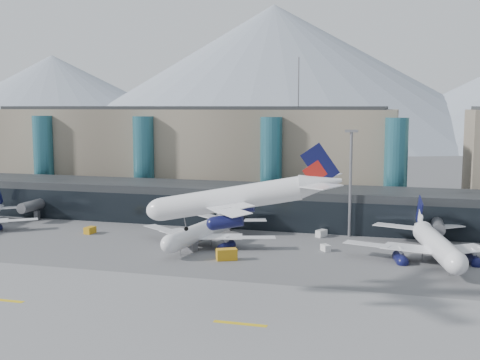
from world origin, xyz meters
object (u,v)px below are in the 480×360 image
(hero_jet, at_px, (249,191))
(veh_b, at_px, (90,230))
(jet_parked_right, at_px, (433,235))
(veh_c, at_px, (189,246))
(lightmast_mid, at_px, (351,177))
(jet_parked_mid, at_px, (207,224))
(veh_g, at_px, (326,248))
(veh_h, at_px, (227,254))
(veh_d, at_px, (321,233))

(hero_jet, height_order, veh_b, hero_jet)
(jet_parked_right, height_order, veh_c, jet_parked_right)
(lightmast_mid, bearing_deg, jet_parked_right, -40.90)
(jet_parked_mid, xyz_separation_m, veh_b, (-31.01, 2.16, -3.49))
(hero_jet, xyz_separation_m, jet_parked_right, (29.86, 36.18, -13.16))
(veh_b, bearing_deg, jet_parked_right, -83.41)
(veh_g, bearing_deg, jet_parked_mid, -125.74)
(jet_parked_right, distance_m, veh_b, 80.33)
(jet_parked_mid, height_order, veh_h, jet_parked_mid)
(jet_parked_right, bearing_deg, veh_g, 79.37)
(veh_c, distance_m, veh_h, 11.53)
(veh_b, height_order, veh_d, veh_b)
(veh_b, xyz_separation_m, veh_g, (58.14, -2.51, -0.14))
(hero_jet, distance_m, veh_b, 65.73)
(lightmast_mid, distance_m, veh_b, 64.70)
(veh_b, xyz_separation_m, veh_c, (29.52, -9.93, 0.12))
(lightmast_mid, relative_size, veh_g, 10.86)
(jet_parked_mid, bearing_deg, veh_g, -81.46)
(jet_parked_mid, distance_m, veh_c, 8.60)
(veh_h, bearing_deg, hero_jet, -92.07)
(veh_d, height_order, veh_h, veh_h)
(lightmast_mid, relative_size, hero_jet, 0.77)
(veh_g, relative_size, veh_h, 0.57)
(lightmast_mid, bearing_deg, veh_g, -102.96)
(veh_d, relative_size, veh_g, 1.22)
(veh_g, distance_m, veh_h, 22.57)
(hero_jet, distance_m, veh_g, 40.79)
(jet_parked_mid, height_order, veh_c, jet_parked_mid)
(veh_b, bearing_deg, veh_d, -69.96)
(hero_jet, distance_m, veh_d, 53.16)
(lightmast_mid, height_order, veh_g, lightmast_mid)
(veh_c, bearing_deg, veh_d, 59.76)
(jet_parked_right, xyz_separation_m, veh_d, (-24.83, 13.93, -3.87))
(jet_parked_right, xyz_separation_m, veh_b, (-80.20, 2.50, -3.86))
(veh_b, height_order, veh_h, veh_h)
(jet_parked_mid, xyz_separation_m, jet_parked_right, (49.20, -0.35, 0.37))
(jet_parked_right, xyz_separation_m, veh_g, (-22.06, -0.01, -4.01))
(veh_b, bearing_deg, hero_jet, -119.15)
(jet_parked_mid, bearing_deg, hero_jet, -142.80)
(veh_c, bearing_deg, lightmast_mid, 56.08)
(veh_h, bearing_deg, veh_d, 32.87)
(lightmast_mid, relative_size, veh_c, 7.46)
(lightmast_mid, relative_size, veh_d, 8.90)
(veh_h, bearing_deg, jet_parked_mid, 96.26)
(jet_parked_mid, xyz_separation_m, veh_d, (24.36, 13.58, -3.50))
(veh_c, xyz_separation_m, veh_d, (25.85, 21.36, -0.13))
(veh_c, height_order, veh_d, veh_c)
(jet_parked_right, bearing_deg, jet_parked_mid, 78.93)
(veh_h, bearing_deg, veh_g, 8.15)
(jet_parked_mid, bearing_deg, lightmast_mid, -53.87)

